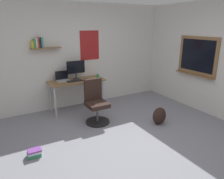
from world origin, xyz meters
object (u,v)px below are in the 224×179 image
at_px(office_chair, 96,104).
at_px(backpack, 159,116).
at_px(computer_mouse, 86,79).
at_px(coffee_mug, 98,76).
at_px(book_stack_on_floor, 34,153).
at_px(desk, 77,84).
at_px(laptop, 63,78).
at_px(keyboard, 75,81).
at_px(monitor_primary, 76,69).

relative_size(office_chair, backpack, 2.52).
distance_m(computer_mouse, coffee_mug, 0.36).
relative_size(coffee_mug, book_stack_on_floor, 0.41).
bearing_deg(desk, coffee_mug, -2.20).
xyz_separation_m(laptop, computer_mouse, (0.52, -0.21, -0.04)).
height_order(desk, book_stack_on_floor, desk).
xyz_separation_m(laptop, keyboard, (0.24, -0.21, -0.04)).
distance_m(desk, office_chair, 0.94).
bearing_deg(keyboard, desk, 46.95).
bearing_deg(book_stack_on_floor, keyboard, 49.51).
height_order(desk, office_chair, office_chair).
xyz_separation_m(desk, book_stack_on_floor, (-1.35, -1.57, -0.61)).
height_order(office_chair, book_stack_on_floor, office_chair).
bearing_deg(office_chair, desk, 96.26).
relative_size(desk, computer_mouse, 12.93).
distance_m(monitor_primary, keyboard, 0.32).
bearing_deg(monitor_primary, book_stack_on_floor, -129.70).
bearing_deg(computer_mouse, monitor_primary, 137.50).
relative_size(computer_mouse, book_stack_on_floor, 0.46).
bearing_deg(coffee_mug, desk, 177.80).
bearing_deg(laptop, computer_mouse, -22.40).
height_order(coffee_mug, backpack, coffee_mug).
relative_size(office_chair, keyboard, 2.57).
relative_size(laptop, monitor_primary, 0.67).
distance_m(coffee_mug, book_stack_on_floor, 2.58).
height_order(keyboard, computer_mouse, computer_mouse).
relative_size(office_chair, book_stack_on_floor, 4.23).
relative_size(desk, backpack, 3.57).
height_order(laptop, keyboard, laptop).
bearing_deg(laptop, backpack, -49.65).
distance_m(backpack, book_stack_on_floor, 2.59).
bearing_deg(backpack, computer_mouse, 122.61).
distance_m(laptop, book_stack_on_floor, 2.14).
height_order(office_chair, monitor_primary, monitor_primary).
height_order(office_chair, keyboard, office_chair).
relative_size(office_chair, laptop, 3.06).
height_order(desk, monitor_primary, monitor_primary).
distance_m(laptop, keyboard, 0.32).
bearing_deg(desk, monitor_primary, 69.96).
height_order(office_chair, backpack, office_chair).
bearing_deg(monitor_primary, desk, -110.04).
height_order(keyboard, book_stack_on_floor, keyboard).
xyz_separation_m(desk, backpack, (1.23, -1.67, -0.48)).
bearing_deg(laptop, coffee_mug, -10.51).
relative_size(desk, coffee_mug, 14.62).
relative_size(laptop, keyboard, 0.84).
xyz_separation_m(laptop, book_stack_on_floor, (-1.05, -1.71, -0.75)).
bearing_deg(book_stack_on_floor, laptop, 58.58).
xyz_separation_m(computer_mouse, book_stack_on_floor, (-1.56, -1.50, -0.71)).
bearing_deg(desk, computer_mouse, -18.70).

